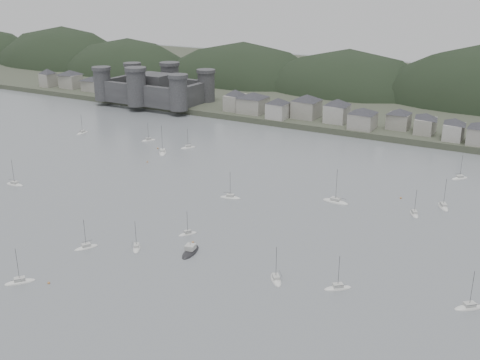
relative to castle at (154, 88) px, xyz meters
The scene contains 8 objects.
ground 216.45m from the castle, 56.28° to the right, with size 900.00×900.00×0.00m, color slate.
far_shore_land 166.61m from the castle, 43.83° to the left, with size 900.00×250.00×3.00m, color #383D2D.
forested_ridge 155.26m from the castle, 35.67° to the left, with size 851.55×103.94×102.57m.
castle is the anchor object (origin of this frame).
waterfront_town 170.64m from the castle, ahead, with size 451.48×28.46×12.92m.
moored_fleet 177.13m from the castle, 42.61° to the right, with size 253.39×160.80×13.38m.
motor_launch_far 198.61m from the castle, 49.06° to the right, with size 5.02×9.64×4.17m.
mooring_buoys 181.74m from the castle, 45.03° to the right, with size 150.24×125.70×0.70m.
Camera 1 is at (93.79, -87.19, 72.71)m, focal length 42.56 mm.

